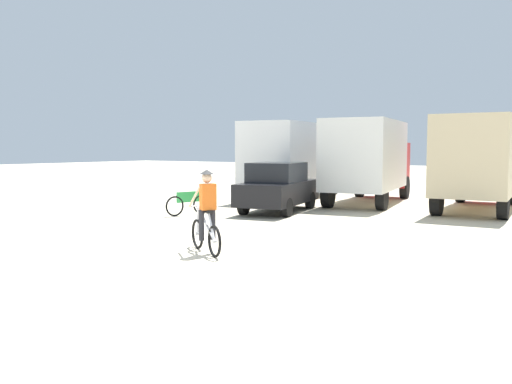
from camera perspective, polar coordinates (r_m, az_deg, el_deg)
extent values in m
plane|color=beige|center=(11.24, -13.95, -7.09)|extent=(120.00, 120.00, 0.00)
cube|color=white|center=(23.36, 3.39, 4.07)|extent=(3.05, 5.47, 2.70)
cube|color=#4C6B9E|center=(26.54, 6.23, 3.06)|extent=(2.37, 1.77, 2.00)
cube|color=black|center=(27.19, 6.74, 3.83)|extent=(2.02, 0.34, 0.80)
cylinder|color=black|center=(26.86, 4.09, 0.96)|extent=(0.45, 1.03, 1.00)
cylinder|color=black|center=(26.16, 8.23, 0.82)|extent=(0.45, 1.03, 1.00)
cylinder|color=black|center=(22.32, -0.73, 0.19)|extent=(0.45, 1.03, 1.00)
cylinder|color=black|center=(21.48, 4.13, 0.00)|extent=(0.45, 1.03, 1.00)
cube|color=white|center=(21.67, 11.66, 3.93)|extent=(3.17, 5.51, 2.70)
cube|color=#B21E1E|center=(25.00, 13.41, 2.85)|extent=(2.40, 1.82, 2.00)
cube|color=black|center=(25.68, 13.74, 3.67)|extent=(2.01, 0.39, 0.80)
cylinder|color=black|center=(25.17, 11.05, 0.63)|extent=(0.47, 1.04, 1.00)
cylinder|color=black|center=(24.77, 15.64, 0.47)|extent=(0.47, 1.04, 1.00)
cylinder|color=black|center=(20.37, 7.72, -0.29)|extent=(0.47, 1.04, 1.00)
cylinder|color=black|center=(19.88, 13.35, -0.50)|extent=(0.47, 1.04, 1.00)
cube|color=#CCB78E|center=(20.32, 22.64, 3.61)|extent=(2.75, 5.35, 2.70)
cube|color=#B21E1E|center=(23.71, 23.62, 2.48)|extent=(2.30, 1.65, 2.00)
cube|color=black|center=(24.40, 23.82, 3.35)|extent=(2.02, 0.22, 0.80)
cylinder|color=black|center=(23.80, 21.07, 0.16)|extent=(0.39, 1.02, 1.00)
cylinder|color=black|center=(18.89, 18.79, -0.90)|extent=(0.39, 1.02, 1.00)
cylinder|color=black|center=(18.62, 24.97, -1.17)|extent=(0.39, 1.02, 1.00)
cube|color=black|center=(18.97, 2.42, -0.02)|extent=(2.51, 4.45, 0.76)
cube|color=black|center=(18.78, 2.27, 2.14)|extent=(1.96, 2.36, 0.68)
cylinder|color=black|center=(20.49, 1.65, -0.72)|extent=(0.34, 0.67, 0.64)
cylinder|color=black|center=(19.98, 5.82, -0.89)|extent=(0.34, 0.67, 0.64)
cylinder|color=black|center=(18.10, -1.34, -1.45)|extent=(0.34, 0.67, 0.64)
cylinder|color=black|center=(17.52, 3.32, -1.67)|extent=(0.34, 0.67, 0.64)
torus|color=black|center=(12.12, -6.29, -4.48)|extent=(0.62, 0.40, 0.68)
cylinder|color=silver|center=(12.12, -6.29, -4.48)|extent=(0.11, 0.11, 0.08)
torus|color=black|center=(11.15, -4.47, -5.28)|extent=(0.62, 0.40, 0.68)
cylinder|color=silver|center=(11.15, -4.47, -5.28)|extent=(0.11, 0.11, 0.08)
cylinder|color=silver|center=(11.56, -5.39, -3.32)|extent=(0.91, 0.57, 0.68)
cylinder|color=silver|center=(11.68, -5.69, -1.85)|extent=(0.59, 0.38, 0.13)
cylinder|color=silver|center=(11.26, -4.80, -3.74)|extent=(0.36, 0.24, 0.59)
cylinder|color=silver|center=(12.05, -6.26, -3.00)|extent=(0.11, 0.09, 0.64)
cylinder|color=silver|center=(11.98, -6.24, -1.50)|extent=(0.30, 0.47, 0.04)
cube|color=black|center=(11.38, -5.13, -2.08)|extent=(0.27, 0.23, 0.06)
cube|color=orange|center=(11.36, -5.17, -0.51)|extent=(0.34, 0.38, 0.56)
sphere|color=beige|center=(11.39, -5.30, 1.51)|extent=(0.22, 0.22, 0.22)
cone|color=#333333|center=(11.38, -5.30, 2.17)|extent=(0.32, 0.32, 0.10)
cylinder|color=#26262B|center=(11.45, -5.87, -3.56)|extent=(0.12, 0.12, 0.66)
cylinder|color=#26262B|center=(11.54, -4.65, -3.48)|extent=(0.12, 0.12, 0.66)
cylinder|color=beige|center=(11.62, -6.59, -0.48)|extent=(0.58, 0.33, 0.53)
cylinder|color=beige|center=(11.74, -4.93, -0.42)|extent=(0.55, 0.40, 0.53)
torus|color=black|center=(17.89, -8.70, -1.51)|extent=(0.27, 0.66, 0.68)
torus|color=black|center=(18.42, -5.85, -1.30)|extent=(0.27, 0.66, 0.68)
cube|color=green|center=(18.13, -7.26, -0.53)|extent=(0.32, 0.86, 0.36)
cylinder|color=silver|center=(17.86, -8.59, 0.44)|extent=(0.49, 0.19, 0.04)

